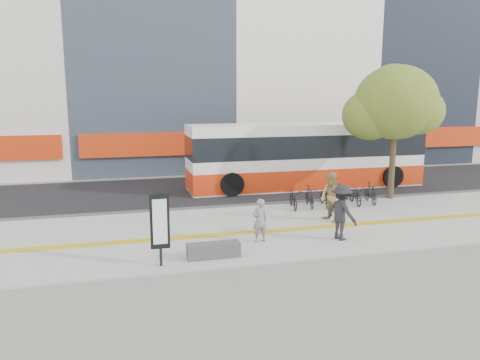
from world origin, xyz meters
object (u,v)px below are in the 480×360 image
object	(u,v)px
bench	(214,250)
pedestrian_tan	(331,197)
pedestrian_dark	(342,212)
signboard	(160,223)
street_tree	(394,104)
bus	(306,157)
seated_woman	(260,220)

from	to	relation	value
bench	pedestrian_tan	size ratio (longest dim) A/B	0.82
pedestrian_dark	pedestrian_tan	bearing A→B (deg)	-37.05
signboard	street_tree	distance (m)	13.40
bus	pedestrian_tan	xyz separation A→B (m)	(-1.85, -6.88, -0.60)
signboard	bus	size ratio (longest dim) A/B	0.17
bench	signboard	bearing A→B (deg)	-169.19
street_tree	pedestrian_dark	world-z (taller)	street_tree
seated_woman	pedestrian_dark	world-z (taller)	pedestrian_dark
signboard	bus	distance (m)	13.23
signboard	pedestrian_dark	world-z (taller)	signboard
signboard	seated_woman	distance (m)	3.73
bench	seated_woman	xyz separation A→B (m)	(1.80, 1.12, 0.51)
bus	pedestrian_dark	distance (m)	9.40
street_tree	pedestrian_tan	bearing A→B (deg)	-145.06
bus	seated_woman	size ratio (longest dim) A/B	8.61
pedestrian_tan	signboard	bearing A→B (deg)	-78.40
bench	bus	xyz separation A→B (m)	(7.05, 9.70, 1.34)
signboard	seated_woman	xyz separation A→B (m)	(3.40, 1.42, -0.55)
seated_woman	pedestrian_dark	xyz separation A→B (m)	(2.75, -0.46, 0.21)
seated_woman	bus	bearing A→B (deg)	-128.97
pedestrian_tan	pedestrian_dark	world-z (taller)	pedestrian_tan
seated_woman	pedestrian_dark	distance (m)	2.79
pedestrian_dark	bench	bearing A→B (deg)	78.08
bench	bus	distance (m)	12.07
bench	street_tree	xyz separation A→B (m)	(9.78, 6.02, 4.21)
seated_woman	signboard	bearing A→B (deg)	15.20
street_tree	pedestrian_tan	size ratio (longest dim) A/B	3.25
bench	bus	world-z (taller)	bus
bench	bus	bearing A→B (deg)	54.00
street_tree	bus	bearing A→B (deg)	126.60
bus	seated_woman	world-z (taller)	bus
street_tree	pedestrian_dark	size ratio (longest dim) A/B	3.33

